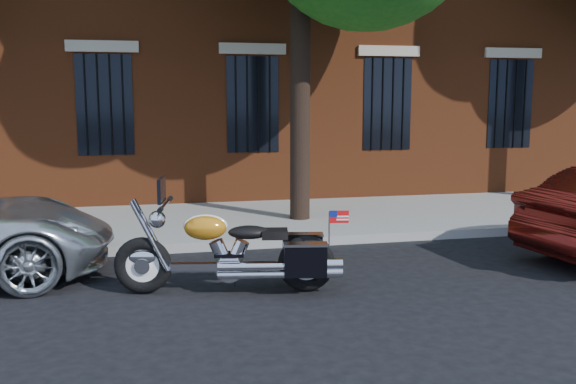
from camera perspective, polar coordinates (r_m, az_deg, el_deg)
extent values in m
plane|color=black|center=(8.97, 2.32, -6.81)|extent=(120.00, 120.00, 0.00)
cube|color=gray|center=(10.25, 0.34, -4.43)|extent=(40.00, 0.16, 0.15)
cube|color=gray|center=(12.05, -1.66, -2.49)|extent=(40.00, 3.60, 0.15)
cube|color=black|center=(13.65, -3.19, 7.76)|extent=(1.10, 0.14, 2.00)
cube|color=#B2A893|center=(13.66, -3.21, 12.59)|extent=(1.40, 0.20, 0.22)
cylinder|color=black|center=(13.57, -3.13, 7.76)|extent=(0.04, 0.04, 2.00)
cylinder|color=black|center=(11.59, 1.09, 9.14)|extent=(0.36, 0.36, 5.00)
torus|color=black|center=(7.95, -12.77, -6.38)|extent=(0.71, 0.28, 0.70)
torus|color=black|center=(7.84, 1.65, -6.37)|extent=(0.71, 0.28, 0.70)
cylinder|color=white|center=(7.95, -12.77, -6.38)|extent=(0.52, 0.15, 0.52)
cylinder|color=white|center=(7.84, 1.65, -6.37)|extent=(0.52, 0.15, 0.52)
ellipsoid|color=white|center=(7.93, -12.80, -5.65)|extent=(0.38, 0.19, 0.20)
ellipsoid|color=orange|center=(7.81, 1.65, -5.49)|extent=(0.39, 0.21, 0.20)
cube|color=white|center=(7.84, -5.61, -6.57)|extent=(1.55, 0.37, 0.08)
cylinder|color=white|center=(7.85, -5.23, -6.72)|extent=(0.36, 0.24, 0.33)
cylinder|color=white|center=(7.65, -1.38, -6.99)|extent=(1.29, 0.32, 0.09)
ellipsoid|color=orange|center=(7.75, -7.35, -3.16)|extent=(0.56, 0.38, 0.30)
ellipsoid|color=black|center=(7.73, -3.50, -3.59)|extent=(0.55, 0.38, 0.16)
cube|color=black|center=(8.08, 1.29, -5.10)|extent=(0.52, 0.25, 0.39)
cube|color=black|center=(7.55, 1.56, -6.06)|extent=(0.52, 0.25, 0.39)
cylinder|color=white|center=(7.75, -10.84, -1.05)|extent=(0.18, 0.80, 0.04)
sphere|color=white|center=(7.80, -11.55, -2.41)|extent=(0.24, 0.24, 0.21)
cube|color=black|center=(7.73, -11.18, 0.16)|extent=(0.11, 0.42, 0.29)
cube|color=red|center=(7.44, 4.56, -2.22)|extent=(0.23, 0.06, 0.15)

